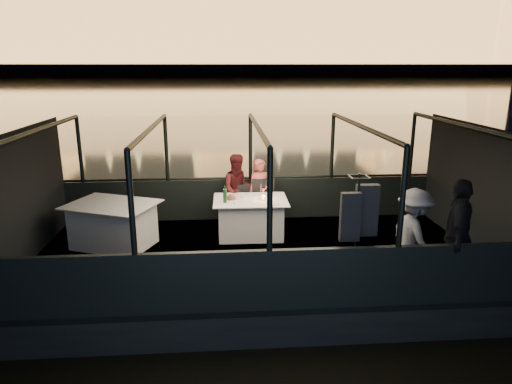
{
  "coord_description": "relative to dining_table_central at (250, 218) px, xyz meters",
  "views": [
    {
      "loc": [
        -0.62,
        -7.72,
        3.83
      ],
      "look_at": [
        0.0,
        0.4,
        1.55
      ],
      "focal_mm": 32.0,
      "sensor_mm": 36.0,
      "label": 1
    }
  ],
  "objects": [
    {
      "name": "river_water",
      "position": [
        0.07,
        79.12,
        -0.89
      ],
      "size": [
        500.0,
        500.0,
        0.0
      ],
      "primitive_type": "plane",
      "color": "black",
      "rests_on": "ground"
    },
    {
      "name": "boat_hull",
      "position": [
        0.07,
        -0.88,
        -0.89
      ],
      "size": [
        8.6,
        4.4,
        1.0
      ],
      "primitive_type": "cube",
      "color": "black",
      "rests_on": "river_water"
    },
    {
      "name": "boat_deck",
      "position": [
        0.07,
        -0.88,
        -0.41
      ],
      "size": [
        8.0,
        4.0,
        0.04
      ],
      "primitive_type": "cube",
      "color": "black",
      "rests_on": "boat_hull"
    },
    {
      "name": "gunwale_port",
      "position": [
        0.07,
        1.12,
        0.06
      ],
      "size": [
        8.0,
        0.08,
        0.9
      ],
      "primitive_type": "cube",
      "color": "black",
      "rests_on": "boat_deck"
    },
    {
      "name": "gunwale_starboard",
      "position": [
        0.07,
        -2.88,
        0.06
      ],
      "size": [
        8.0,
        0.08,
        0.9
      ],
      "primitive_type": "cube",
      "color": "black",
      "rests_on": "boat_deck"
    },
    {
      "name": "cabin_glass_port",
      "position": [
        0.07,
        1.12,
        1.21
      ],
      "size": [
        8.0,
        0.02,
        1.4
      ],
      "primitive_type": null,
      "color": "#99B2B2",
      "rests_on": "gunwale_port"
    },
    {
      "name": "cabin_glass_starboard",
      "position": [
        0.07,
        -2.88,
        1.21
      ],
      "size": [
        8.0,
        0.02,
        1.4
      ],
      "primitive_type": null,
      "color": "#99B2B2",
      "rests_on": "gunwale_starboard"
    },
    {
      "name": "cabin_roof_glass",
      "position": [
        0.07,
        -0.88,
        1.91
      ],
      "size": [
        8.0,
        4.0,
        0.02
      ],
      "primitive_type": null,
      "color": "#99B2B2",
      "rests_on": "boat_deck"
    },
    {
      "name": "end_wall_fore",
      "position": [
        -3.93,
        -0.88,
        0.76
      ],
      "size": [
        0.02,
        4.0,
        2.3
      ],
      "primitive_type": null,
      "color": "black",
      "rests_on": "boat_deck"
    },
    {
      "name": "end_wall_aft",
      "position": [
        4.07,
        -0.88,
        0.76
      ],
      "size": [
        0.02,
        4.0,
        2.3
      ],
      "primitive_type": null,
      "color": "black",
      "rests_on": "boat_deck"
    },
    {
      "name": "canopy_ribs",
      "position": [
        0.07,
        -0.88,
        0.76
      ],
      "size": [
        8.0,
        4.0,
        2.3
      ],
      "primitive_type": null,
      "color": "black",
      "rests_on": "boat_deck"
    },
    {
      "name": "embankment",
      "position": [
        0.07,
        209.12,
        0.11
      ],
      "size": [
        400.0,
        140.0,
        6.0
      ],
      "primitive_type": "cube",
      "color": "#423D33",
      "rests_on": "ground"
    },
    {
      "name": "dining_table_central",
      "position": [
        0.0,
        0.0,
        0.0
      ],
      "size": [
        1.47,
        1.07,
        0.77
      ],
      "primitive_type": "cube",
      "rotation": [
        0.0,
        0.0,
        -0.02
      ],
      "color": "silver",
      "rests_on": "boat_deck"
    },
    {
      "name": "dining_table_aft",
      "position": [
        -2.61,
        -0.32,
        0.0
      ],
      "size": [
        1.9,
        1.66,
        0.84
      ],
      "primitive_type": "cube",
      "rotation": [
        0.0,
        0.0,
        -0.39
      ],
      "color": "white",
      "rests_on": "boat_deck"
    },
    {
      "name": "chair_port_left",
      "position": [
        -0.11,
        0.53,
        0.06
      ],
      "size": [
        0.44,
        0.44,
        0.87
      ],
      "primitive_type": "cube",
      "rotation": [
        0.0,
        0.0,
        0.07
      ],
      "color": "black",
      "rests_on": "boat_deck"
    },
    {
      "name": "chair_port_right",
      "position": [
        0.31,
        0.45,
        0.06
      ],
      "size": [
        0.5,
        0.5,
        1.01
      ],
      "primitive_type": "cube",
      "rotation": [
        0.0,
        0.0,
        0.07
      ],
      "color": "black",
      "rests_on": "boat_deck"
    },
    {
      "name": "coat_stand",
      "position": [
        1.39,
        -2.47,
        0.51
      ],
      "size": [
        0.59,
        0.51,
        1.85
      ],
      "primitive_type": null,
      "rotation": [
        0.0,
        0.0,
        0.22
      ],
      "color": "black",
      "rests_on": "boat_deck"
    },
    {
      "name": "person_woman_coral",
      "position": [
        0.26,
        0.72,
        0.36
      ],
      "size": [
        0.56,
        0.42,
        1.42
      ],
      "primitive_type": "imported",
      "rotation": [
        0.0,
        0.0,
        0.17
      ],
      "color": "#DD5650",
      "rests_on": "boat_deck"
    },
    {
      "name": "person_man_maroon",
      "position": [
        -0.21,
        0.72,
        0.36
      ],
      "size": [
        0.82,
        0.69,
        1.53
      ],
      "primitive_type": "imported",
      "rotation": [
        0.0,
        0.0,
        0.17
      ],
      "color": "#421215",
      "rests_on": "boat_deck"
    },
    {
      "name": "passenger_stripe",
      "position": [
        2.42,
        -2.13,
        0.47
      ],
      "size": [
        0.7,
        1.05,
        1.51
      ],
      "primitive_type": "imported",
      "rotation": [
        0.0,
        0.0,
        1.73
      ],
      "color": "silver",
      "rests_on": "boat_deck"
    },
    {
      "name": "passenger_dark",
      "position": [
        2.92,
        -2.5,
        0.47
      ],
      "size": [
        0.87,
        1.12,
        1.76
      ],
      "primitive_type": "imported",
      "rotation": [
        0.0,
        0.0,
        4.22
      ],
      "color": "black",
      "rests_on": "boat_deck"
    },
    {
      "name": "wine_bottle",
      "position": [
        -0.5,
        -0.17,
        0.53
      ],
      "size": [
        0.09,
        0.09,
        0.33
      ],
      "primitive_type": "cylinder",
      "rotation": [
        0.0,
        0.0,
        -0.27
      ],
      "color": "#153A1D",
      "rests_on": "dining_table_central"
    },
    {
      "name": "bread_basket",
      "position": [
        -0.38,
        0.04,
        0.42
      ],
      "size": [
        0.23,
        0.23,
        0.07
      ],
      "primitive_type": "cylinder",
      "rotation": [
        0.0,
        0.0,
        0.31
      ],
      "color": "brown",
      "rests_on": "dining_table_central"
    },
    {
      "name": "amber_candle",
      "position": [
        0.25,
        -0.01,
        0.42
      ],
      "size": [
        0.06,
        0.06,
        0.07
      ],
      "primitive_type": "cylinder",
      "rotation": [
        0.0,
        0.0,
        0.33
      ],
      "color": "orange",
      "rests_on": "dining_table_central"
    },
    {
      "name": "plate_near",
      "position": [
        0.42,
        -0.36,
        0.39
      ],
      "size": [
        0.28,
        0.28,
        0.01
      ],
      "primitive_type": "cylinder",
      "rotation": [
        0.0,
        0.0,
        0.28
      ],
      "color": "silver",
      "rests_on": "dining_table_central"
    },
    {
      "name": "plate_far",
      "position": [
        -0.26,
        0.13,
        0.39
      ],
      "size": [
        0.34,
        0.34,
        0.02
      ],
      "primitive_type": "cylinder",
      "rotation": [
        0.0,
        0.0,
        -0.42
      ],
      "color": "silver",
      "rests_on": "dining_table_central"
    },
    {
      "name": "wine_glass_white",
      "position": [
        -0.34,
        -0.25,
        0.48
      ],
      "size": [
        0.06,
        0.06,
        0.19
      ],
      "primitive_type": null,
      "rotation": [
        0.0,
        0.0,
        -0.01
      ],
      "color": "white",
      "rests_on": "dining_table_central"
    },
    {
      "name": "wine_glass_red",
      "position": [
        0.26,
        0.1,
        0.48
      ],
      "size": [
        0.07,
        0.07,
        0.17
      ],
      "primitive_type": null,
      "rotation": [
        0.0,
        0.0,
        -0.44
      ],
      "color": "white",
      "rests_on": "dining_table_central"
    }
  ]
}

